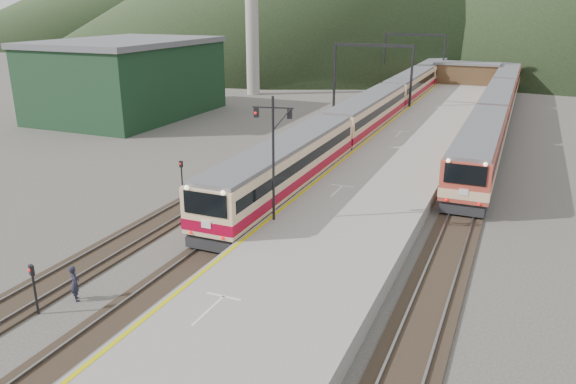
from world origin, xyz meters
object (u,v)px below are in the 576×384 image
at_px(signal_mast, 273,146).
at_px(second_train, 497,105).
at_px(main_train, 392,98).
at_px(worker, 75,283).

bearing_deg(signal_mast, second_train, 75.91).
height_order(main_train, worker, main_train).
bearing_deg(signal_mast, main_train, 93.22).
distance_m(main_train, second_train, 11.51).
xyz_separation_m(main_train, worker, (-2.94, -47.76, -1.25)).
relative_size(main_train, second_train, 1.36).
relative_size(main_train, signal_mast, 12.08).
xyz_separation_m(second_train, signal_mast, (-9.37, -37.35, 3.15)).
bearing_deg(signal_mast, worker, -117.00).
bearing_deg(second_train, signal_mast, -104.09).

